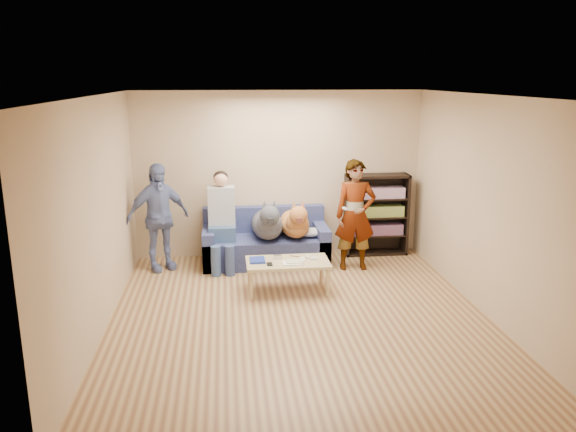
{
  "coord_description": "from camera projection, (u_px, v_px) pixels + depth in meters",
  "views": [
    {
      "loc": [
        -0.84,
        -6.18,
        2.81
      ],
      "look_at": [
        0.0,
        1.2,
        0.95
      ],
      "focal_mm": 35.0,
      "sensor_mm": 36.0,
      "label": 1
    }
  ],
  "objects": [
    {
      "name": "controller_a",
      "position": [
        307.0,
        257.0,
        7.57
      ],
      "size": [
        0.04,
        0.13,
        0.03
      ],
      "primitive_type": "cube",
      "color": "silver",
      "rests_on": "coffee_table"
    },
    {
      "name": "dog_tan",
      "position": [
        295.0,
        223.0,
        8.48
      ],
      "size": [
        0.44,
        1.18,
        0.64
      ],
      "color": "#C46F3B",
      "rests_on": "sofa"
    },
    {
      "name": "pen_black",
      "position": [
        295.0,
        256.0,
        7.63
      ],
      "size": [
        0.13,
        0.08,
        0.01
      ],
      "primitive_type": "cylinder",
      "rotation": [
        0.0,
        1.57,
        -0.52
      ],
      "color": "black",
      "rests_on": "coffee_table"
    },
    {
      "name": "coffee_table",
      "position": [
        288.0,
        264.0,
        7.46
      ],
      "size": [
        1.1,
        0.6,
        0.42
      ],
      "color": "tan",
      "rests_on": "ground"
    },
    {
      "name": "wall_back",
      "position": [
        279.0,
        175.0,
        8.82
      ],
      "size": [
        4.5,
        0.0,
        4.5
      ],
      "primitive_type": "plane",
      "rotation": [
        1.57,
        0.0,
        0.0
      ],
      "color": "tan",
      "rests_on": "ground"
    },
    {
      "name": "wall_front",
      "position": [
        347.0,
        293.0,
        4.0
      ],
      "size": [
        4.5,
        0.0,
        4.5
      ],
      "primitive_type": "plane",
      "rotation": [
        -1.57,
        0.0,
        0.0
      ],
      "color": "tan",
      "rests_on": "ground"
    },
    {
      "name": "controller_b",
      "position": [
        314.0,
        259.0,
        7.5
      ],
      "size": [
        0.09,
        0.06,
        0.03
      ],
      "primitive_type": "cube",
      "color": "silver",
      "rests_on": "coffee_table"
    },
    {
      "name": "ceiling",
      "position": [
        301.0,
        96.0,
        6.1
      ],
      "size": [
        5.0,
        5.0,
        0.0
      ],
      "primitive_type": "plane",
      "rotation": [
        3.14,
        0.0,
        0.0
      ],
      "color": "white",
      "rests_on": "ground"
    },
    {
      "name": "headphone_cup_b",
      "position": [
        302.0,
        258.0,
        7.52
      ],
      "size": [
        0.07,
        0.07,
        0.02
      ],
      "primitive_type": "cylinder",
      "color": "white",
      "rests_on": "coffee_table"
    },
    {
      "name": "blanket",
      "position": [
        310.0,
        232.0,
        8.55
      ],
      "size": [
        0.37,
        0.31,
        0.13
      ],
      "primitive_type": "ellipsoid",
      "color": "silver",
      "rests_on": "sofa"
    },
    {
      "name": "wall_right",
      "position": [
        487.0,
        207.0,
        6.66
      ],
      "size": [
        0.0,
        5.0,
        5.0
      ],
      "primitive_type": "plane",
      "rotation": [
        1.57,
        0.0,
        -1.57
      ],
      "color": "tan",
      "rests_on": "ground"
    },
    {
      "name": "pen_orange",
      "position": [
        288.0,
        265.0,
        7.29
      ],
      "size": [
        0.13,
        0.06,
        0.01
      ],
      "primitive_type": "cylinder",
      "rotation": [
        0.0,
        1.57,
        0.35
      ],
      "color": "#CB4D1C",
      "rests_on": "coffee_table"
    },
    {
      "name": "camera_silver",
      "position": [
        278.0,
        257.0,
        7.54
      ],
      "size": [
        0.11,
        0.06,
        0.05
      ],
      "primitive_type": "cube",
      "color": "#B8B8BD",
      "rests_on": "coffee_table"
    },
    {
      "name": "wall_left",
      "position": [
        97.0,
        217.0,
        6.17
      ],
      "size": [
        0.0,
        5.0,
        5.0
      ],
      "primitive_type": "plane",
      "rotation": [
        1.57,
        0.0,
        1.57
      ],
      "color": "tan",
      "rests_on": "ground"
    },
    {
      "name": "ground",
      "position": [
        299.0,
        317.0,
        6.73
      ],
      "size": [
        5.0,
        5.0,
        0.0
      ],
      "primitive_type": "plane",
      "color": "brown",
      "rests_on": "ground"
    },
    {
      "name": "person_standing_right",
      "position": [
        355.0,
        215.0,
        8.24
      ],
      "size": [
        0.61,
        0.42,
        1.64
      ],
      "primitive_type": "imported",
      "rotation": [
        0.0,
        0.0,
        -0.04
      ],
      "color": "gray",
      "rests_on": "ground"
    },
    {
      "name": "wallet",
      "position": [
        270.0,
        264.0,
        7.3
      ],
      "size": [
        0.07,
        0.12,
        0.02
      ],
      "primitive_type": "cube",
      "color": "black",
      "rests_on": "coffee_table"
    },
    {
      "name": "headphone_cup_a",
      "position": [
        303.0,
        260.0,
        7.44
      ],
      "size": [
        0.07,
        0.07,
        0.02
      ],
      "primitive_type": "cylinder",
      "color": "white",
      "rests_on": "coffee_table"
    },
    {
      "name": "dog_gray",
      "position": [
        268.0,
        223.0,
        8.39
      ],
      "size": [
        0.47,
        1.28,
        0.68
      ],
      "color": "#4A4B54",
      "rests_on": "sofa"
    },
    {
      "name": "notebook_blue",
      "position": [
        257.0,
        260.0,
        7.45
      ],
      "size": [
        0.2,
        0.26,
        0.03
      ],
      "primitive_type": "cube",
      "color": "navy",
      "rests_on": "coffee_table"
    },
    {
      "name": "bookshelf",
      "position": [
        376.0,
        213.0,
        8.98
      ],
      "size": [
        1.0,
        0.34,
        1.3
      ],
      "color": "black",
      "rests_on": "ground"
    },
    {
      "name": "person_standing_left",
      "position": [
        158.0,
        217.0,
        8.21
      ],
      "size": [
        1.01,
        0.78,
        1.6
      ],
      "primitive_type": "imported",
      "rotation": [
        0.0,
        0.0,
        0.48
      ],
      "color": "#7486BB",
      "rests_on": "ground"
    },
    {
      "name": "sofa",
      "position": [
        265.0,
        244.0,
        8.65
      ],
      "size": [
        1.9,
        0.85,
        0.82
      ],
      "color": "#515B93",
      "rests_on": "ground"
    },
    {
      "name": "person_seated",
      "position": [
        222.0,
        217.0,
        8.34
      ],
      "size": [
        0.4,
        0.73,
        1.47
      ],
      "color": "#3C5D84",
      "rests_on": "sofa"
    },
    {
      "name": "papers",
      "position": [
        292.0,
        263.0,
        7.35
      ],
      "size": [
        0.26,
        0.2,
        0.02
      ],
      "primitive_type": "cube",
      "color": "white",
      "rests_on": "coffee_table"
    },
    {
      "name": "held_controller",
      "position": [
        345.0,
        209.0,
        7.98
      ],
      "size": [
        0.07,
        0.12,
        0.03
      ],
      "primitive_type": "cube",
      "rotation": [
        0.0,
        0.0,
        0.31
      ],
      "color": "silver",
      "rests_on": "person_standing_right"
    },
    {
      "name": "magazine",
      "position": [
        294.0,
        261.0,
        7.37
      ],
      "size": [
        0.22,
        0.17,
        0.01
      ],
      "primitive_type": "cube",
      "color": "#BEBB98",
      "rests_on": "coffee_table"
    }
  ]
}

